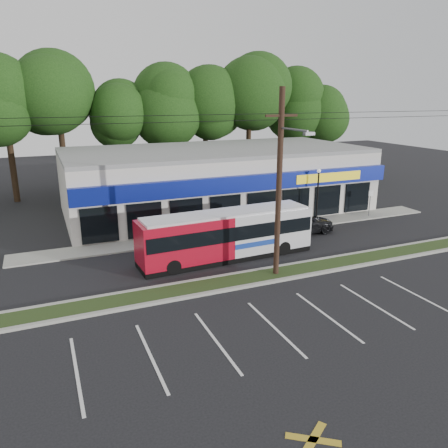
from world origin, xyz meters
name	(u,v)px	position (x,y,z in m)	size (l,w,h in m)	color
ground	(234,291)	(0.00, 0.00, 0.00)	(120.00, 120.00, 0.00)	black
grass_strip	(226,283)	(0.00, 1.00, 0.06)	(40.00, 1.60, 0.12)	#253A17
curb_south	(233,289)	(0.00, 0.15, 0.07)	(40.00, 0.25, 0.14)	#9E9E93
curb_north	(220,277)	(0.00, 1.85, 0.07)	(40.00, 0.25, 0.14)	#9E9E93
sidewalk	(246,231)	(5.00, 9.00, 0.05)	(32.00, 2.20, 0.10)	#9E9E93
strip_mall	(216,179)	(5.50, 15.91, 2.65)	(25.00, 12.55, 5.30)	beige
utility_pole	(277,179)	(2.83, 0.93, 5.41)	(50.00, 2.77, 10.00)	black
lamp_post	(318,189)	(11.00, 8.80, 2.67)	(0.30, 0.30, 4.25)	black
sign_post	(370,199)	(16.00, 8.57, 1.56)	(0.45, 0.10, 2.23)	#59595E
tree_line	(165,107)	(4.00, 26.00, 8.42)	(46.76, 6.76, 11.83)	black
metrobus	(227,234)	(1.56, 4.50, 1.55)	(10.98, 2.83, 2.93)	#AC0D20
car_dark	(300,222)	(8.34, 6.99, 0.84)	(1.98, 4.93, 1.68)	black
pedestrian_a	(274,222)	(6.46, 7.36, 0.98)	(0.71, 0.47, 1.96)	silver
pedestrian_b	(280,227)	(6.63, 6.85, 0.75)	(0.73, 0.57, 1.49)	beige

